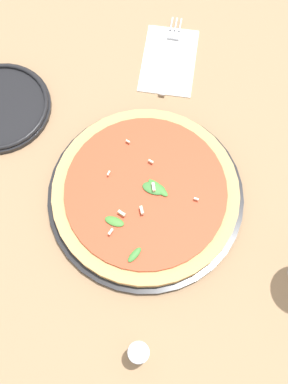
% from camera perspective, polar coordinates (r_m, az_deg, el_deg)
% --- Properties ---
extents(ground_plane, '(6.00, 6.00, 0.00)m').
position_cam_1_polar(ground_plane, '(0.79, 0.20, -0.64)').
color(ground_plane, '#9E7A56').
extents(pizza_arugula_main, '(0.34, 0.34, 0.05)m').
position_cam_1_polar(pizza_arugula_main, '(0.77, -0.00, -0.35)').
color(pizza_arugula_main, black).
rests_on(pizza_arugula_main, ground_plane).
extents(napkin, '(0.18, 0.14, 0.01)m').
position_cam_1_polar(napkin, '(0.93, 3.18, 16.40)').
color(napkin, white).
rests_on(napkin, ground_plane).
extents(fork, '(0.18, 0.07, 0.00)m').
position_cam_1_polar(fork, '(0.93, 3.27, 16.92)').
color(fork, silver).
rests_on(fork, ground_plane).
extents(shaker_pepper, '(0.03, 0.03, 0.07)m').
position_cam_1_polar(shaker_pepper, '(0.71, -0.68, -19.74)').
color(shaker_pepper, silver).
rests_on(shaker_pepper, ground_plane).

